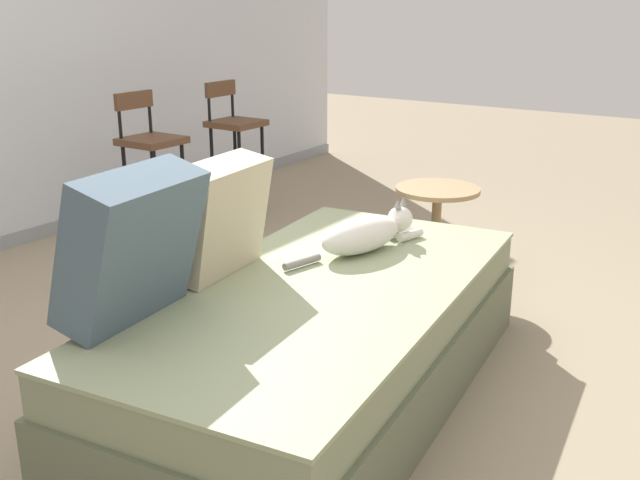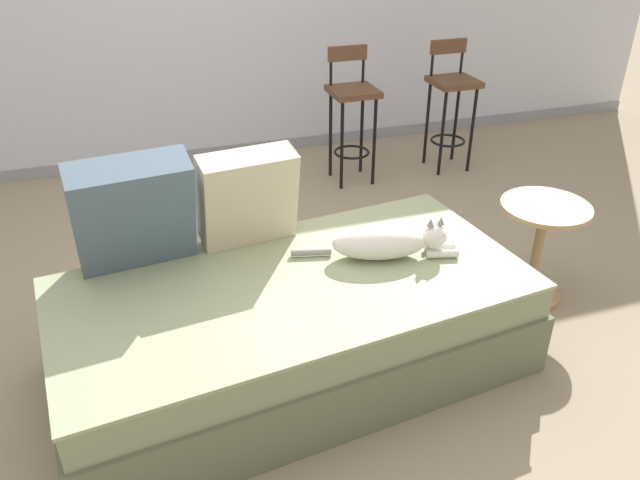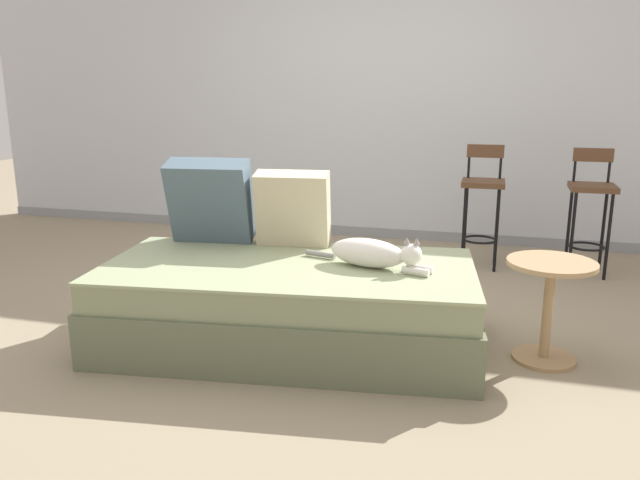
{
  "view_description": "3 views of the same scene",
  "coord_description": "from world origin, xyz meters",
  "px_view_note": "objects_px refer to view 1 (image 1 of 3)",
  "views": [
    {
      "loc": [
        -2.14,
        -1.84,
        1.48
      ],
      "look_at": [
        0.15,
        -0.3,
        0.58
      ],
      "focal_mm": 42.0,
      "sensor_mm": 36.0,
      "label": 1
    },
    {
      "loc": [
        -0.57,
        -2.5,
        1.9
      ],
      "look_at": [
        0.15,
        -0.3,
        0.58
      ],
      "focal_mm": 35.0,
      "sensor_mm": 36.0,
      "label": 2
    },
    {
      "loc": [
        1.02,
        -3.44,
        1.39
      ],
      "look_at": [
        0.15,
        -0.3,
        0.58
      ],
      "focal_mm": 35.0,
      "sensor_mm": 36.0,
      "label": 3
    }
  ],
  "objects_px": {
    "couch": "(320,341)",
    "bar_stool_near_window": "(151,158)",
    "throw_pillow_middle": "(220,217)",
    "cat": "(366,233)",
    "bar_stool_by_doorway": "(235,139)",
    "side_table": "(436,222)",
    "throw_pillow_corner": "(132,246)"
  },
  "relations": [
    {
      "from": "couch",
      "to": "bar_stool_near_window",
      "type": "height_order",
      "value": "bar_stool_near_window"
    },
    {
      "from": "couch",
      "to": "throw_pillow_middle",
      "type": "xyz_separation_m",
      "value": [
        -0.1,
        0.39,
        0.45
      ]
    },
    {
      "from": "throw_pillow_middle",
      "to": "cat",
      "type": "bearing_deg",
      "value": -30.71
    },
    {
      "from": "bar_stool_by_doorway",
      "to": "side_table",
      "type": "distance_m",
      "value": 1.77
    },
    {
      "from": "throw_pillow_middle",
      "to": "couch",
      "type": "bearing_deg",
      "value": -76.07
    },
    {
      "from": "cat",
      "to": "side_table",
      "type": "distance_m",
      "value": 0.92
    },
    {
      "from": "throw_pillow_corner",
      "to": "bar_stool_by_doorway",
      "type": "xyz_separation_m",
      "value": [
        2.33,
        1.54,
        -0.16
      ]
    },
    {
      "from": "throw_pillow_corner",
      "to": "bar_stool_by_doorway",
      "type": "bearing_deg",
      "value": 33.41
    },
    {
      "from": "bar_stool_near_window",
      "to": "cat",
      "type": "bearing_deg",
      "value": -105.99
    },
    {
      "from": "couch",
      "to": "side_table",
      "type": "height_order",
      "value": "side_table"
    },
    {
      "from": "cat",
      "to": "bar_stool_near_window",
      "type": "bearing_deg",
      "value": 74.01
    },
    {
      "from": "throw_pillow_corner",
      "to": "throw_pillow_middle",
      "type": "distance_m",
      "value": 0.5
    },
    {
      "from": "side_table",
      "to": "couch",
      "type": "bearing_deg",
      "value": -173.21
    },
    {
      "from": "bar_stool_near_window",
      "to": "throw_pillow_corner",
      "type": "bearing_deg",
      "value": -135.3
    },
    {
      "from": "couch",
      "to": "throw_pillow_corner",
      "type": "height_order",
      "value": "throw_pillow_corner"
    },
    {
      "from": "throw_pillow_middle",
      "to": "side_table",
      "type": "height_order",
      "value": "throw_pillow_middle"
    },
    {
      "from": "cat",
      "to": "throw_pillow_middle",
      "type": "bearing_deg",
      "value": 149.29
    },
    {
      "from": "bar_stool_by_doorway",
      "to": "side_table",
      "type": "xyz_separation_m",
      "value": [
        -0.4,
        -1.71,
        -0.21
      ]
    },
    {
      "from": "couch",
      "to": "throw_pillow_middle",
      "type": "height_order",
      "value": "throw_pillow_middle"
    },
    {
      "from": "bar_stool_by_doorway",
      "to": "side_table",
      "type": "height_order",
      "value": "bar_stool_by_doorway"
    },
    {
      "from": "couch",
      "to": "bar_stool_by_doorway",
      "type": "height_order",
      "value": "bar_stool_by_doorway"
    },
    {
      "from": "side_table",
      "to": "throw_pillow_corner",
      "type": "bearing_deg",
      "value": 174.93
    },
    {
      "from": "couch",
      "to": "side_table",
      "type": "xyz_separation_m",
      "value": [
        1.34,
        0.16,
        0.11
      ]
    },
    {
      "from": "side_table",
      "to": "cat",
      "type": "bearing_deg",
      "value": -174.08
    },
    {
      "from": "throw_pillow_corner",
      "to": "bar_stool_near_window",
      "type": "distance_m",
      "value": 2.19
    },
    {
      "from": "throw_pillow_middle",
      "to": "bar_stool_near_window",
      "type": "distance_m",
      "value": 1.83
    },
    {
      "from": "throw_pillow_corner",
      "to": "bar_stool_near_window",
      "type": "height_order",
      "value": "throw_pillow_corner"
    },
    {
      "from": "bar_stool_by_doorway",
      "to": "throw_pillow_middle",
      "type": "bearing_deg",
      "value": -141.15
    },
    {
      "from": "throw_pillow_middle",
      "to": "bar_stool_by_doorway",
      "type": "relative_size",
      "value": 0.48
    },
    {
      "from": "couch",
      "to": "throw_pillow_middle",
      "type": "relative_size",
      "value": 4.64
    },
    {
      "from": "throw_pillow_corner",
      "to": "cat",
      "type": "height_order",
      "value": "throw_pillow_corner"
    },
    {
      "from": "bar_stool_near_window",
      "to": "couch",
      "type": "bearing_deg",
      "value": -117.26
    }
  ]
}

